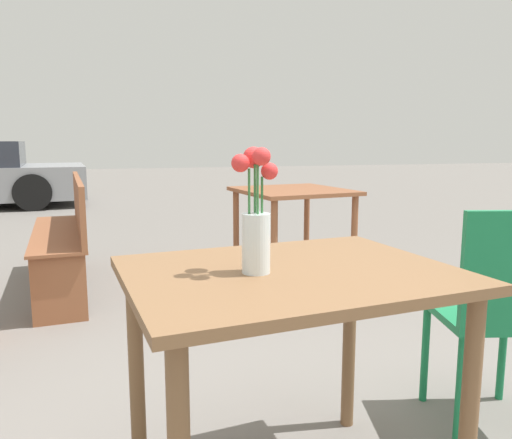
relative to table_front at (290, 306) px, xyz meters
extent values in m
cube|color=brown|center=(0.00, 0.00, 0.10)|extent=(1.01, 0.82, 0.03)
cylinder|color=brown|center=(0.44, -0.26, -0.28)|extent=(0.05, 0.05, 0.72)
cylinder|color=brown|center=(-0.44, 0.26, -0.28)|extent=(0.05, 0.05, 0.72)
cylinder|color=brown|center=(0.38, 0.34, -0.28)|extent=(0.05, 0.05, 0.72)
cylinder|color=silver|center=(-0.11, -0.01, 0.20)|extent=(0.08, 0.08, 0.17)
cylinder|color=silver|center=(-0.11, -0.01, 0.16)|extent=(0.07, 0.07, 0.09)
cylinder|color=#337038|center=(-0.09, -0.01, 0.25)|extent=(0.01, 0.01, 0.26)
sphere|color=red|center=(-0.06, 0.00, 0.40)|extent=(0.05, 0.05, 0.05)
cylinder|color=#337038|center=(-0.10, 0.01, 0.27)|extent=(0.01, 0.01, 0.29)
sphere|color=red|center=(-0.10, 0.03, 0.44)|extent=(0.06, 0.06, 0.06)
cylinder|color=#337038|center=(-0.13, -0.01, 0.27)|extent=(0.01, 0.01, 0.28)
sphere|color=red|center=(-0.15, -0.01, 0.42)|extent=(0.05, 0.05, 0.05)
cylinder|color=#337038|center=(-0.11, -0.02, 0.27)|extent=(0.01, 0.01, 0.30)
sphere|color=red|center=(-0.10, -0.04, 0.44)|extent=(0.05, 0.05, 0.05)
cube|color=#197A47|center=(0.90, 0.21, -0.19)|extent=(0.49, 0.49, 0.03)
cylinder|color=#197A47|center=(0.78, 0.42, -0.42)|extent=(0.03, 0.03, 0.44)
cylinder|color=#197A47|center=(1.11, 0.33, -0.42)|extent=(0.03, 0.03, 0.44)
cylinder|color=#197A47|center=(0.70, 0.09, -0.42)|extent=(0.03, 0.03, 0.44)
cube|color=brown|center=(-0.88, 2.63, -0.20)|extent=(0.49, 1.68, 0.02)
cube|color=brown|center=(-0.72, 2.65, 0.01)|extent=(0.17, 1.65, 0.40)
cube|color=brown|center=(-0.82, 1.87, -0.42)|extent=(0.33, 0.09, 0.43)
cube|color=brown|center=(-0.95, 3.40, -0.42)|extent=(0.33, 0.09, 0.43)
cube|color=brown|center=(0.90, 2.37, 0.09)|extent=(0.91, 0.95, 0.03)
cylinder|color=brown|center=(0.61, 1.96, -0.28)|extent=(0.05, 0.05, 0.72)
cylinder|color=brown|center=(1.28, 2.05, -0.28)|extent=(0.05, 0.05, 0.72)
cylinder|color=brown|center=(0.51, 2.69, -0.28)|extent=(0.05, 0.05, 0.72)
cylinder|color=brown|center=(1.19, 2.78, -0.28)|extent=(0.05, 0.05, 0.72)
cylinder|color=black|center=(-1.86, 9.19, -0.34)|extent=(0.61, 0.23, 0.60)
cylinder|color=black|center=(-1.70, 7.41, -0.34)|extent=(0.61, 0.23, 0.60)
camera|label=1|loc=(-0.49, -1.33, 0.48)|focal=35.00mm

